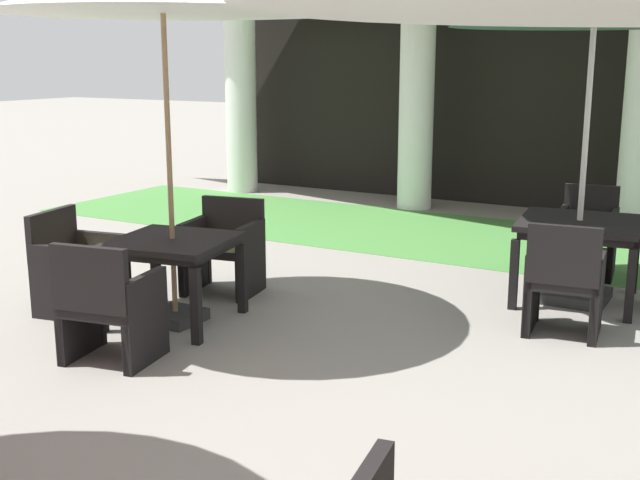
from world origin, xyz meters
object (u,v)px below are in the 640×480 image
patio_chair_near_foreground_west (77,264)px  patio_chair_near_foreground_south (109,307)px  patio_chair_mid_right_south (564,283)px  patio_table_near_foreground (173,250)px  patio_chair_mid_right_north (587,235)px  patio_table_mid_right (579,231)px  patio_chair_near_foreground_north (224,248)px  patio_umbrella_mid_right (596,4)px

patio_chair_near_foreground_west → patio_chair_near_foreground_south: patio_chair_near_foreground_south is taller
patio_chair_near_foreground_south → patio_chair_mid_right_south: 3.43m
patio_table_near_foreground → patio_chair_mid_right_north: bearing=51.0°
patio_table_mid_right → patio_chair_mid_right_south: size_ratio=1.23×
patio_table_mid_right → patio_chair_mid_right_north: size_ratio=1.29×
patio_chair_near_foreground_south → patio_chair_mid_right_north: bearing=49.0°
patio_chair_near_foreground_north → patio_chair_mid_right_south: size_ratio=0.94×
patio_table_mid_right → patio_chair_mid_right_south: bearing=-83.1°
patio_table_mid_right → patio_umbrella_mid_right: (-0.00, 0.00, 1.91)m
patio_table_near_foreground → patio_table_mid_right: size_ratio=0.94×
patio_chair_near_foreground_north → patio_table_mid_right: size_ratio=0.76×
patio_table_mid_right → patio_chair_near_foreground_south: bearing=-128.9°
patio_umbrella_mid_right → patio_chair_near_foreground_south: bearing=-128.9°
patio_chair_near_foreground_north → patio_chair_mid_right_north: size_ratio=0.98×
patio_chair_near_foreground_south → patio_chair_mid_right_north: size_ratio=1.02×
patio_chair_near_foreground_south → patio_chair_near_foreground_north: bearing=90.0°
patio_chair_near_foreground_west → patio_chair_mid_right_north: 4.86m
patio_table_near_foreground → patio_chair_near_foreground_west: (-0.91, -0.17, -0.20)m
patio_umbrella_mid_right → patio_chair_mid_right_north: bearing=96.9°
patio_chair_near_foreground_north → patio_chair_mid_right_south: (2.99, 0.35, 0.00)m
patio_table_near_foreground → patio_chair_near_foreground_north: bearing=100.5°
patio_chair_near_foreground_north → patio_chair_near_foreground_west: patio_chair_near_foreground_west is taller
patio_chair_near_foreground_south → patio_umbrella_mid_right: patio_umbrella_mid_right is taller
patio_table_near_foreground → patio_chair_near_foreground_south: (0.17, -0.91, -0.20)m
patio_chair_near_foreground_west → patio_chair_mid_right_south: 4.00m
patio_chair_near_foreground_south → patio_chair_mid_right_north: (2.42, 4.11, -0.00)m
patio_chair_near_foreground_north → patio_chair_near_foreground_west: bearing=44.9°
patio_chair_mid_right_north → patio_chair_near_foreground_west: bearing=37.0°
patio_table_near_foreground → patio_table_mid_right: (2.71, 2.23, 0.03)m
patio_umbrella_mid_right → patio_chair_mid_right_south: (0.12, -0.97, -2.13)m
patio_chair_near_foreground_north → patio_umbrella_mid_right: 3.82m
patio_table_mid_right → patio_chair_mid_right_north: bearing=96.9°
patio_umbrella_mid_right → patio_table_near_foreground: bearing=-140.5°
patio_chair_near_foreground_west → patio_chair_mid_right_north: (3.50, 3.37, -0.01)m
patio_umbrella_mid_right → patio_chair_near_foreground_north: bearing=-155.4°
patio_table_near_foreground → patio_table_mid_right: patio_table_mid_right is taller
patio_table_near_foreground → patio_umbrella_mid_right: (2.71, 2.23, 1.94)m
patio_chair_mid_right_north → patio_table_near_foreground: bearing=44.1°
patio_table_near_foreground → patio_chair_near_foreground_north: size_ratio=1.24×
patio_chair_near_foreground_south → patio_table_mid_right: bearing=40.6°
patio_chair_near_foreground_west → patio_table_mid_right: patio_chair_near_foreground_west is taller
patio_chair_mid_right_north → patio_chair_mid_right_south: bearing=90.0°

